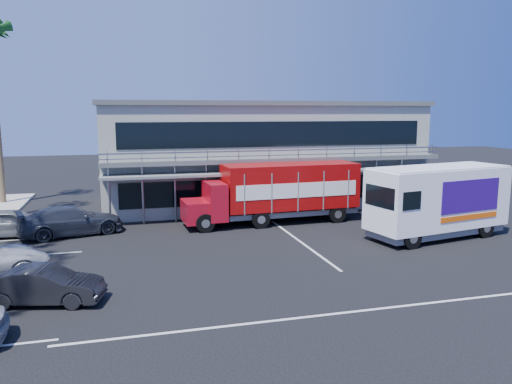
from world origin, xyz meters
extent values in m
plane|color=black|center=(0.00, 0.00, 0.00)|extent=(120.00, 120.00, 0.00)
cube|color=gray|center=(3.00, 15.00, 3.50)|extent=(22.00, 10.00, 7.00)
cube|color=#515454|center=(3.00, 15.00, 7.15)|extent=(22.40, 10.40, 0.30)
cube|color=#515454|center=(3.00, 9.40, 3.60)|extent=(22.00, 1.20, 0.25)
cube|color=gray|center=(3.00, 8.85, 4.10)|extent=(22.00, 0.08, 0.90)
cube|color=slate|center=(3.00, 9.10, 2.90)|extent=(22.00, 1.80, 0.15)
cube|color=black|center=(3.00, 9.98, 1.60)|extent=(20.00, 0.06, 1.60)
cube|color=black|center=(3.00, 9.98, 5.20)|extent=(20.00, 0.06, 1.60)
cube|color=maroon|center=(-2.76, 7.34, 1.01)|extent=(1.52, 2.34, 1.21)
cube|color=maroon|center=(-1.65, 7.40, 1.57)|extent=(1.13, 2.57, 2.12)
cube|color=black|center=(-1.65, 7.40, 2.18)|extent=(0.15, 2.15, 0.71)
cube|color=#980909|center=(3.00, 7.62, 2.23)|extent=(8.20, 2.91, 2.63)
cube|color=slate|center=(3.00, 7.62, 0.66)|extent=(8.19, 2.53, 0.30)
cube|color=white|center=(3.06, 6.35, 2.12)|extent=(7.44, 0.38, 0.86)
cube|color=white|center=(2.94, 8.89, 2.12)|extent=(7.44, 0.38, 0.86)
cylinder|color=black|center=(-2.40, 6.25, 0.53)|extent=(1.06, 0.33, 1.05)
cylinder|color=black|center=(-2.51, 8.47, 0.53)|extent=(1.06, 0.33, 1.05)
cylinder|color=black|center=(0.83, 6.40, 0.53)|extent=(1.06, 0.33, 1.05)
cylinder|color=black|center=(0.72, 8.62, 0.53)|extent=(1.06, 0.33, 1.05)
cylinder|color=black|center=(5.68, 6.63, 0.53)|extent=(1.06, 0.33, 1.05)
cylinder|color=black|center=(5.57, 8.86, 0.53)|extent=(1.06, 0.33, 1.05)
cube|color=white|center=(9.28, 2.00, 2.16)|extent=(8.12, 4.06, 3.10)
cube|color=slate|center=(9.28, 2.00, 0.44)|extent=(7.76, 3.74, 0.39)
cube|color=black|center=(5.49, 1.28, 2.49)|extent=(0.46, 2.15, 1.05)
cube|color=white|center=(9.28, 2.00, 3.75)|extent=(7.95, 3.98, 0.09)
cube|color=#300D75|center=(10.40, 0.84, 2.38)|extent=(3.93, 0.77, 1.66)
cube|color=#300D75|center=(9.90, 3.49, 2.38)|extent=(3.93, 0.77, 1.66)
cube|color=#F2590C|center=(10.41, 0.84, 1.27)|extent=(3.92, 0.76, 0.28)
cylinder|color=black|center=(6.78, 0.33, 0.53)|extent=(1.10, 0.47, 1.06)
cylinder|color=black|center=(6.34, 2.64, 0.53)|extent=(1.10, 0.47, 1.06)
cylinder|color=black|center=(11.79, 1.28, 0.53)|extent=(1.10, 0.47, 1.06)
cylinder|color=black|center=(11.35, 3.59, 0.53)|extent=(1.10, 0.47, 1.06)
imported|color=black|center=(-9.50, -2.50, 0.65)|extent=(4.18, 2.27, 1.31)
imported|color=#272B35|center=(-9.50, 7.60, 0.79)|extent=(5.84, 3.62, 1.58)
imported|color=slate|center=(-12.50, 8.08, 0.76)|extent=(4.65, 2.34, 1.52)
camera|label=1|loc=(-6.73, -20.45, 6.67)|focal=35.00mm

